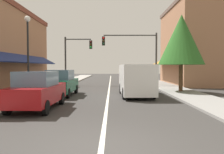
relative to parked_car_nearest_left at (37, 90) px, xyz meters
The scene contains 12 objects.
ground_plane 13.35m from the parked_car_nearest_left, 76.01° to the left, with size 80.00×80.00×0.00m, color #33302D.
sidewalk_left 13.15m from the parked_car_nearest_left, 100.00° to the left, with size 2.60×56.00×0.12m, color gray.
sidewalk_right 15.62m from the parked_car_nearest_left, 56.00° to the left, with size 2.60×56.00×0.12m, color gray.
lane_center_stripe 13.35m from the parked_car_nearest_left, 76.01° to the left, with size 0.14×52.00×0.01m, color silver.
storefront_right_block 19.63m from the parked_car_nearest_left, 50.61° to the left, with size 5.78×10.20×8.80m.
parked_car_nearest_left is the anchor object (origin of this frame).
parked_car_second_left 4.85m from the parked_car_nearest_left, 90.30° to the left, with size 1.85×4.14×1.77m.
van_in_lane 6.97m from the parked_car_nearest_left, 43.09° to the left, with size 2.09×5.22×2.12m.
traffic_signal_mast_arm 14.25m from the parked_car_nearest_left, 64.49° to the left, with size 5.64×0.50×5.45m.
traffic_signal_left_corner 14.18m from the parked_car_nearest_left, 92.31° to the left, with size 3.02×0.50×5.21m.
street_lamp_left_near 4.54m from the parked_car_nearest_left, 116.34° to the left, with size 0.36×0.36×5.08m.
tree_right_near 11.35m from the parked_car_nearest_left, 37.07° to the left, with size 3.42×3.42×5.91m.
Camera 1 is at (0.26, -5.36, 1.98)m, focal length 36.02 mm.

